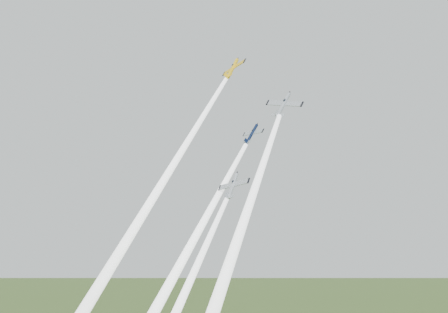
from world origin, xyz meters
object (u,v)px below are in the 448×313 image
(plane_silver_low, at_px, (233,186))
(plane_yellow, at_px, (233,68))
(plane_navy, at_px, (252,134))
(plane_silver_right, at_px, (283,105))

(plane_silver_low, bearing_deg, plane_yellow, 129.44)
(plane_navy, distance_m, plane_silver_right, 13.00)
(plane_silver_right, height_order, plane_silver_low, plane_silver_right)
(plane_yellow, relative_size, plane_navy, 1.28)
(plane_silver_right, distance_m, plane_silver_low, 19.64)
(plane_yellow, distance_m, plane_silver_right, 25.32)
(plane_navy, xyz_separation_m, plane_silver_right, (11.48, -4.56, 4.06))
(plane_yellow, relative_size, plane_silver_right, 1.03)
(plane_yellow, xyz_separation_m, plane_silver_right, (19.87, -8.11, -13.44))
(plane_navy, height_order, plane_silver_right, plane_silver_right)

